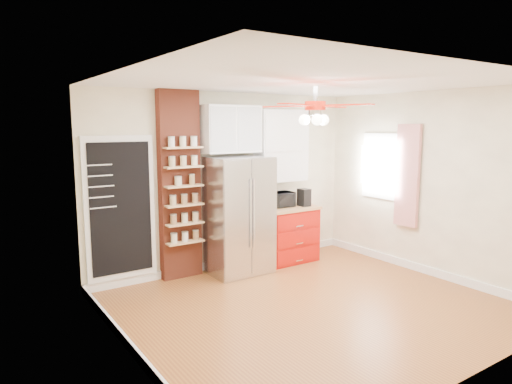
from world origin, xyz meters
TOP-DOWN VIEW (x-y plane):
  - floor at (0.00, 0.00)m, footprint 4.50×4.50m
  - ceiling at (0.00, 0.00)m, footprint 4.50×4.50m
  - wall_back at (0.00, 2.00)m, footprint 4.50×0.02m
  - wall_front at (0.00, -2.00)m, footprint 4.50×0.02m
  - wall_left at (-2.25, 0.00)m, footprint 0.02×4.00m
  - wall_right at (2.25, 0.00)m, footprint 0.02×4.00m
  - chalkboard at (-1.70, 1.96)m, footprint 0.95×0.05m
  - brick_pillar at (-0.85, 1.92)m, footprint 0.60×0.16m
  - fridge at (-0.05, 1.63)m, footprint 0.90×0.70m
  - upper_glass_cabinet at (-0.05, 1.82)m, footprint 0.90×0.35m
  - red_cabinet at (0.92, 1.68)m, footprint 0.94×0.64m
  - upper_shelf_unit at (0.92, 1.85)m, footprint 0.90×0.30m
  - window at (2.23, 0.90)m, footprint 0.04×0.75m
  - curtain at (2.18, 0.35)m, footprint 0.06×0.40m
  - ceiling_fan at (0.00, 0.00)m, footprint 1.40×1.40m
  - toaster_oven at (0.81, 1.73)m, footprint 0.45×0.32m
  - coffee_maker at (1.19, 1.58)m, footprint 0.15×0.19m
  - canister_left at (1.28, 1.59)m, footprint 0.13×0.13m
  - canister_right at (1.29, 1.69)m, footprint 0.11×0.11m
  - pantry_jar_oats at (-0.93, 1.79)m, footprint 0.10×0.10m
  - pantry_jar_beans at (-0.74, 1.75)m, footprint 0.08×0.08m

SIDE VIEW (x-z plane):
  - floor at x=0.00m, z-range 0.00..0.00m
  - red_cabinet at x=0.92m, z-range 0.00..0.90m
  - fridge at x=-0.05m, z-range 0.00..1.75m
  - canister_right at x=1.29m, z-range 0.90..1.03m
  - canister_left at x=1.28m, z-range 0.90..1.05m
  - toaster_oven at x=0.81m, z-range 0.90..1.14m
  - coffee_maker at x=1.19m, z-range 0.90..1.18m
  - chalkboard at x=-1.70m, z-range 0.12..2.08m
  - wall_back at x=0.00m, z-range 0.00..2.70m
  - wall_front at x=0.00m, z-range 0.00..2.70m
  - wall_left at x=-2.25m, z-range 0.00..2.70m
  - wall_right at x=2.25m, z-range 0.00..2.70m
  - brick_pillar at x=-0.85m, z-range 0.00..2.70m
  - pantry_jar_oats at x=-0.93m, z-range 1.37..1.49m
  - pantry_jar_beans at x=-0.74m, z-range 1.37..1.51m
  - curtain at x=2.18m, z-range 0.67..2.23m
  - window at x=2.23m, z-range 1.02..2.08m
  - upper_shelf_unit at x=0.92m, z-range 1.30..2.45m
  - upper_glass_cabinet at x=-0.05m, z-range 1.80..2.50m
  - ceiling_fan at x=0.00m, z-range 2.20..2.65m
  - ceiling at x=0.00m, z-range 2.70..2.70m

